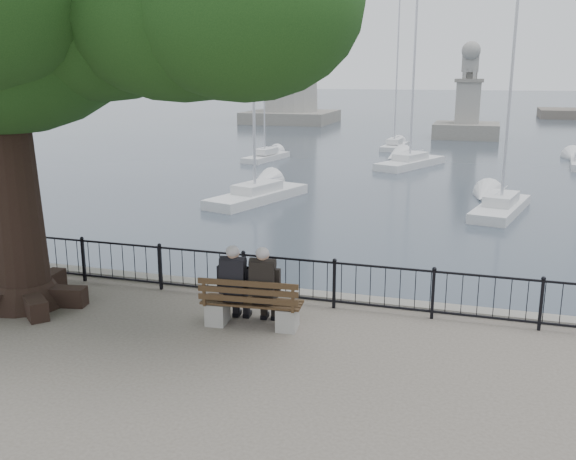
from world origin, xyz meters
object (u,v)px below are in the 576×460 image
at_px(person_right, 265,289).
at_px(lighthouse, 291,10).
at_px(person_left, 236,287).
at_px(lion_monument, 467,114).
at_px(bench, 251,309).

bearing_deg(person_right, lighthouse, 106.44).
bearing_deg(person_left, lion_monument, 86.92).
relative_size(person_right, lighthouse, 0.05).
xyz_separation_m(bench, lighthouse, (-17.72, 60.97, 11.08)).
bearing_deg(person_left, lighthouse, 105.93).
distance_m(person_right, lighthouse, 64.32).
bearing_deg(bench, lighthouse, 106.20).
bearing_deg(person_left, person_right, 5.05).
bearing_deg(lion_monument, lighthouse, 148.91).
distance_m(bench, lion_monument, 48.96).
relative_size(person_left, lighthouse, 0.05).
relative_size(bench, lion_monument, 0.24).
bearing_deg(lion_monument, person_right, -92.41).
xyz_separation_m(bench, person_right, (0.23, 0.13, 0.39)).
relative_size(bench, person_left, 1.22).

